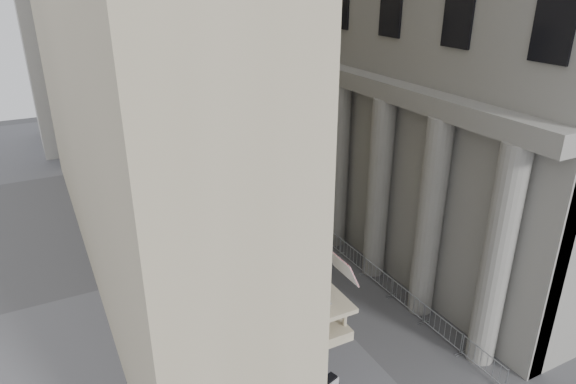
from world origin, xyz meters
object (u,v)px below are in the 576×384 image
object	(u,v)px
street_lamp	(169,140)
pedestrian_b	(258,189)
info_kiosk	(208,261)
security_tent	(204,172)
pedestrian_a	(263,228)

from	to	relation	value
street_lamp	pedestrian_b	bearing A→B (deg)	-10.17
pedestrian_b	info_kiosk	bearing A→B (deg)	62.96
security_tent	street_lamp	xyz separation A→B (m)	(-1.91, 1.25, 2.27)
info_kiosk	pedestrian_b	size ratio (longest dim) A/B	1.04
street_lamp	info_kiosk	bearing A→B (deg)	-90.18
pedestrian_a	pedestrian_b	world-z (taller)	pedestrian_a
info_kiosk	security_tent	bearing A→B (deg)	58.98
security_tent	info_kiosk	size ratio (longest dim) A/B	2.44
security_tent	pedestrian_a	xyz separation A→B (m)	(1.65, -6.47, -1.85)
pedestrian_b	security_tent	bearing A→B (deg)	7.17
street_lamp	pedestrian_b	size ratio (longest dim) A/B	5.28
street_lamp	info_kiosk	xyz separation A→B (m)	(-0.90, -9.93, -4.17)
security_tent	pedestrian_a	bearing A→B (deg)	-75.68
info_kiosk	pedestrian_b	world-z (taller)	info_kiosk
pedestrian_a	info_kiosk	bearing A→B (deg)	48.09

